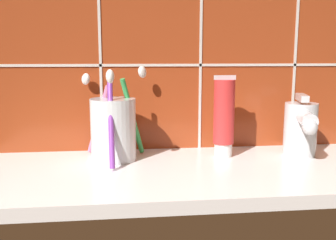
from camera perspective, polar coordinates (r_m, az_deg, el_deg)
name	(u,v)px	position (r cm, az deg, el deg)	size (l,w,h in cm)	color
sink_counter	(204,173)	(63.44, 5.44, -8.08)	(77.17, 28.29, 2.00)	white
tile_wall_backsplash	(190,34)	(74.69, 3.42, 12.89)	(87.17, 1.72, 49.01)	#933819
toothbrush_cup	(113,128)	(66.80, -8.32, -1.24)	(13.05, 15.29, 16.76)	silver
toothpaste_tube	(224,117)	(68.74, 8.52, 0.47)	(3.97, 3.78, 14.97)	white
sink_faucet	(301,127)	(72.98, 19.64, -1.01)	(6.43, 12.08, 11.41)	silver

